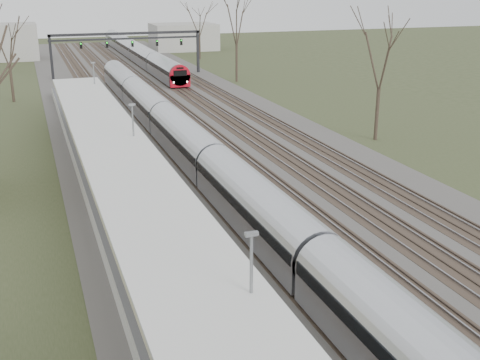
# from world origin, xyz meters

# --- Properties ---
(track_bed) EXTENTS (24.00, 160.00, 0.22)m
(track_bed) POSITION_xyz_m (0.26, 55.00, 0.06)
(track_bed) COLOR #474442
(track_bed) RESTS_ON ground
(platform) EXTENTS (3.50, 69.00, 1.00)m
(platform) POSITION_xyz_m (-9.05, 37.50, 0.50)
(platform) COLOR #9E9B93
(platform) RESTS_ON ground
(canopy) EXTENTS (4.10, 50.00, 3.11)m
(canopy) POSITION_xyz_m (-9.05, 32.99, 3.93)
(canopy) COLOR slate
(canopy) RESTS_ON platform
(signal_gantry) EXTENTS (21.00, 0.59, 6.08)m
(signal_gantry) POSITION_xyz_m (0.29, 84.99, 4.91)
(signal_gantry) COLOR black
(signal_gantry) RESTS_ON ground
(tree_east_far) EXTENTS (5.00, 5.00, 10.30)m
(tree_east_far) POSITION_xyz_m (14.00, 42.00, 7.29)
(tree_east_far) COLOR #2D231C
(tree_east_far) RESTS_ON ground
(train_near) EXTENTS (2.62, 75.21, 3.05)m
(train_near) POSITION_xyz_m (-2.50, 41.72, 1.48)
(train_near) COLOR #B0B3BB
(train_near) RESTS_ON ground
(train_far) EXTENTS (2.62, 60.21, 3.05)m
(train_far) POSITION_xyz_m (4.50, 101.63, 1.48)
(train_far) COLOR #B0B3BB
(train_far) RESTS_ON ground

